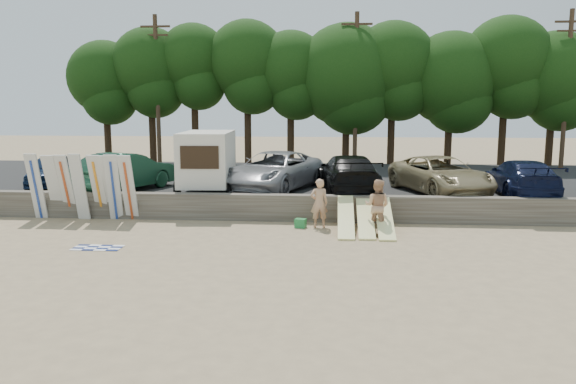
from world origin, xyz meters
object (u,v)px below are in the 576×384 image
car_1 (125,172)px  beachgoer_a (319,203)px  car_2 (274,171)px  beachgoer_b (377,206)px  box_trailer (207,158)px  car_0 (52,170)px  car_4 (440,175)px  cooler (300,223)px  car_5 (521,177)px  car_3 (348,173)px

car_1 → beachgoer_a: size_ratio=2.82×
beachgoer_a → car_1: bearing=-31.5°
car_2 → beachgoer_b: car_2 is taller
box_trailer → car_0: size_ratio=0.99×
car_4 → beachgoer_b: (-2.94, -4.52, -0.55)m
car_2 → cooler: 4.86m
car_4 → beachgoer_b: car_4 is taller
car_1 → beachgoer_a: (8.45, -3.48, -0.64)m
car_2 → car_5: 10.23m
car_1 → car_5: size_ratio=0.99×
car_0 → car_3: 13.42m
car_0 → cooler: size_ratio=11.04×
car_2 → car_3: bearing=10.9°
box_trailer → cooler: box_trailer is taller
car_5 → car_4: bearing=-5.1°
car_0 → car_4: 17.24m
car_3 → cooler: 4.55m
car_1 → beachgoer_a: car_1 is taller
car_1 → car_2: size_ratio=0.84×
car_1 → car_5: bearing=-156.6°
beachgoer_b → car_1: bearing=-0.5°
car_0 → car_4: bearing=-17.2°
box_trailer → beachgoer_b: bearing=-35.3°
car_1 → car_4: size_ratio=0.90×
box_trailer → car_1: (-3.62, -0.04, -0.60)m
car_2 → car_3: size_ratio=1.08×
box_trailer → car_5: bearing=-3.8°
beachgoer_b → beachgoer_a: bearing=3.8°
box_trailer → cooler: bearing=-45.3°
car_3 → car_5: car_3 is taller
car_0 → car_4: (17.23, -0.65, 0.05)m
car_0 → car_4: car_4 is taller
car_1 → beachgoer_a: bearing=-179.4°
car_4 → cooler: car_4 is taller
box_trailer → car_3: box_trailer is taller
car_0 → cooler: car_0 is taller
car_1 → car_5: 16.57m
car_1 → car_3: (9.58, 0.37, -0.02)m
car_0 → beachgoer_b: size_ratio=2.28×
beachgoer_b → cooler: (-2.67, 0.49, -0.76)m
car_5 → beachgoer_b: car_5 is taller
box_trailer → car_4: size_ratio=0.75×
box_trailer → car_2: box_trailer is taller
car_5 → beachgoer_a: 8.90m
car_1 → car_3: car_1 is taller
box_trailer → car_4: bearing=-1.9°
car_5 → beachgoer_a: car_5 is taller
car_0 → car_3: car_3 is taller
car_4 → car_2: bearing=157.0°
car_5 → beachgoer_b: 7.44m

